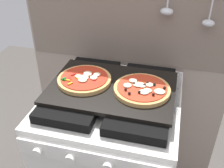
% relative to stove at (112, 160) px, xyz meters
% --- Properties ---
extents(kitchen_backsplash, '(1.10, 0.09, 1.55)m').
position_rel_stove_xyz_m(kitchen_backsplash, '(0.00, 0.34, 0.34)').
color(kitchen_backsplash, gray).
rests_on(kitchen_backsplash, ground_plane).
extents(stove, '(0.60, 0.64, 0.90)m').
position_rel_stove_xyz_m(stove, '(0.00, 0.00, 0.00)').
color(stove, white).
rests_on(stove, ground_plane).
extents(baking_tray, '(0.54, 0.38, 0.02)m').
position_rel_stove_xyz_m(baking_tray, '(0.00, 0.00, 0.46)').
color(baking_tray, black).
rests_on(baking_tray, stove).
extents(pizza_left, '(0.24, 0.24, 0.03)m').
position_rel_stove_xyz_m(pizza_left, '(-0.13, 0.01, 0.48)').
color(pizza_left, tan).
rests_on(pizza_left, baking_tray).
extents(pizza_right, '(0.24, 0.24, 0.03)m').
position_rel_stove_xyz_m(pizza_right, '(0.13, -0.01, 0.48)').
color(pizza_right, tan).
rests_on(pizza_right, baking_tray).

